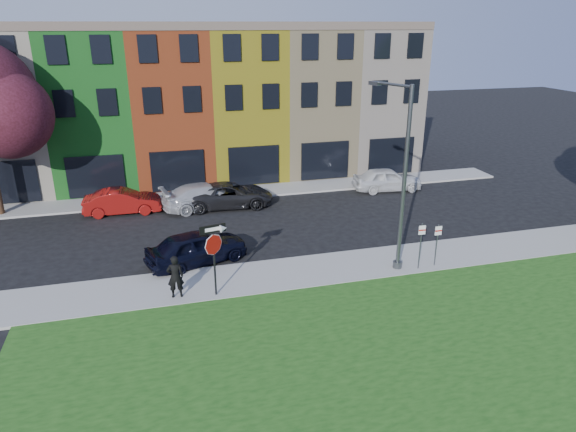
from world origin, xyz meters
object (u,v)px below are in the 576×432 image
object	(u,v)px
man	(175,277)
stop_sign	(214,246)
street_lamp	(401,180)
sedan_near	(197,247)

from	to	relation	value
man	stop_sign	bearing A→B (deg)	173.31
man	street_lamp	xyz separation A→B (m)	(9.67, 0.28, 3.16)
man	street_lamp	distance (m)	10.17
man	sedan_near	xyz separation A→B (m)	(1.14, 3.13, -0.23)
stop_sign	street_lamp	size ratio (longest dim) A/B	0.38
stop_sign	sedan_near	world-z (taller)	stop_sign
sedan_near	street_lamp	bearing A→B (deg)	-127.59
sedan_near	street_lamp	distance (m)	9.61
man	street_lamp	size ratio (longest dim) A/B	0.22
man	sedan_near	distance (m)	3.34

